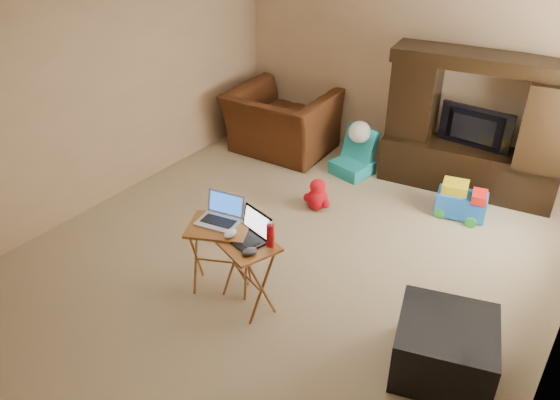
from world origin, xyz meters
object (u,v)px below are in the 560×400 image
Objects in this scene: push_toy at (462,200)px; mouse_right at (250,252)px; entertainment_center at (475,126)px; water_bottle at (270,236)px; mouse_left at (230,233)px; plush_toy at (318,194)px; television at (473,130)px; recliner at (282,122)px; tray_table_left at (221,257)px; laptop_left at (218,212)px; tray_table_right at (248,274)px; laptop_right at (244,228)px; child_rocker at (353,153)px; ottoman at (444,348)px.

mouse_right reaches higher than push_toy.
entertainment_center reaches higher than water_bottle.
push_toy is 2.94m from mouse_left.
television is at bearing 48.56° from plush_toy.
television is at bearing -174.16° from recliner.
television reaches higher than mouse_right.
tray_table_left reaches higher than push_toy.
television is 2.32× the size of laptop_left.
mouse_right is 0.66× the size of water_bottle.
tray_table_left is 1.03× the size of tray_table_right.
laptop_left is 0.57m from water_bottle.
television is (-0.00, -0.04, -0.03)m from entertainment_center.
laptop_left is at bearing 155.56° from mouse_left.
recliner is 2.40× the size of push_toy.
laptop_right is at bearing -79.93° from plush_toy.
water_bottle reaches higher than child_rocker.
ottoman is 2.07× the size of laptop_right.
television is 3.40m from mouse_left.
tray_table_right is 4.92× the size of mouse_right.
tray_table_left is at bearing 159.78° from mouse_left.
ottoman is at bearing -35.81° from plush_toy.
water_bottle is (0.07, 0.20, 0.08)m from mouse_right.
mouse_right is (0.50, -0.19, -0.11)m from laptop_left.
laptop_left is at bearing 159.42° from mouse_right.
water_bottle is (-0.70, -3.16, -0.06)m from entertainment_center.
entertainment_center reaches higher than television.
plush_toy is (0.08, -1.00, -0.11)m from child_rocker.
mouse_right is at bearing -122.36° from push_toy.
mouse_right is (-0.77, -3.32, -0.10)m from television.
entertainment_center is 0.94m from push_toy.
recliner is 9.63× the size of mouse_right.
ottoman is (0.66, -2.32, 0.03)m from push_toy.
plush_toy is 2.81× the size of mouse_right.
television is 4.07× the size of water_bottle.
tray_table_right is at bearing -158.20° from water_bottle.
tray_table_right is 4.76× the size of mouse_left.
television is 1.21× the size of tray_table_left.
mouse_left is (-0.15, -0.03, 0.40)m from tray_table_right.
television is 1.41× the size of child_rocker.
laptop_left is at bearing -169.91° from tray_table_right.
laptop_right is at bearing 116.20° from recliner.
ottoman is (2.10, -1.51, 0.04)m from plush_toy.
tray_table_left is at bearing -173.78° from ottoman.
laptop_right is (0.33, -0.05, -0.02)m from laptop_left.
recliner reaches higher than tray_table_right.
laptop_left is (0.06, -2.71, 0.53)m from child_rocker.
tray_table_left reaches higher than tray_table_right.
tray_table_left is 3.36× the size of water_bottle.
plush_toy is 2.03m from mouse_right.
child_rocker is (-1.33, -0.42, -0.51)m from television.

